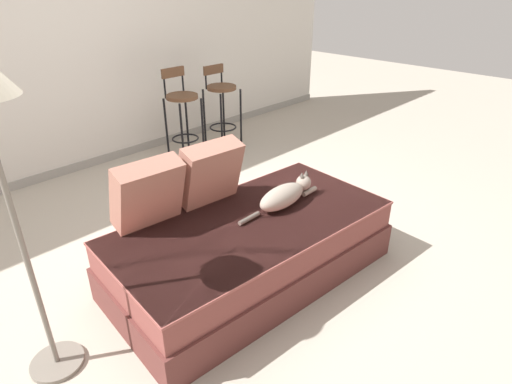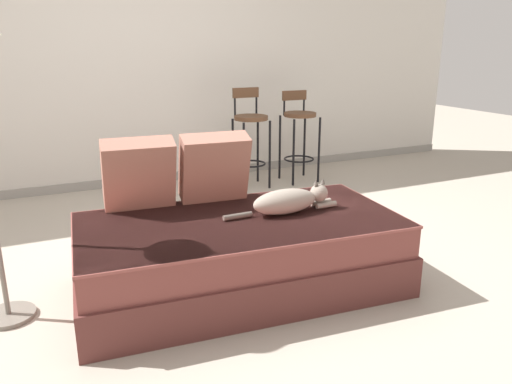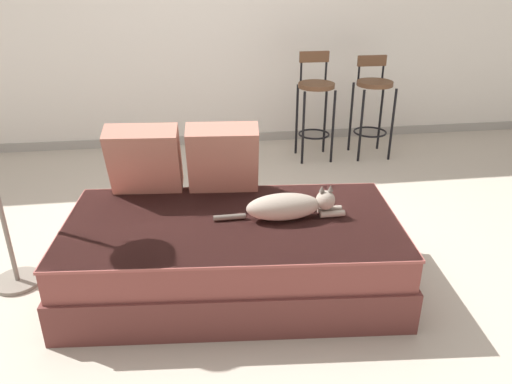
{
  "view_description": "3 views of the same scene",
  "coord_description": "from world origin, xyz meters",
  "px_view_note": "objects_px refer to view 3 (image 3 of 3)",
  "views": [
    {
      "loc": [
        -1.71,
        -2.11,
        1.9
      ],
      "look_at": [
        0.15,
        -0.3,
        0.56
      ],
      "focal_mm": 30.0,
      "sensor_mm": 36.0,
      "label": 1
    },
    {
      "loc": [
        -1.08,
        -2.94,
        1.44
      ],
      "look_at": [
        0.15,
        -0.3,
        0.56
      ],
      "focal_mm": 35.0,
      "sensor_mm": 36.0,
      "label": 2
    },
    {
      "loc": [
        -0.21,
        -2.86,
        1.77
      ],
      "look_at": [
        0.15,
        -0.3,
        0.56
      ],
      "focal_mm": 35.0,
      "sensor_mm": 36.0,
      "label": 3
    }
  ],
  "objects_px": {
    "couch": "(233,253)",
    "throw_pillow_corner": "(145,159)",
    "throw_pillow_middle": "(223,158)",
    "bar_stool_near_window": "(315,99)",
    "cat": "(289,206)",
    "bar_stool_by_doorway": "(373,98)"
  },
  "relations": [
    {
      "from": "throw_pillow_corner",
      "to": "bar_stool_near_window",
      "type": "relative_size",
      "value": 0.45
    },
    {
      "from": "couch",
      "to": "throw_pillow_middle",
      "type": "height_order",
      "value": "throw_pillow_middle"
    },
    {
      "from": "throw_pillow_corner",
      "to": "bar_stool_near_window",
      "type": "xyz_separation_m",
      "value": [
        1.47,
        1.61,
        -0.09
      ]
    },
    {
      "from": "cat",
      "to": "bar_stool_by_doorway",
      "type": "relative_size",
      "value": 0.78
    },
    {
      "from": "bar_stool_near_window",
      "to": "bar_stool_by_doorway",
      "type": "xyz_separation_m",
      "value": [
        0.56,
        -0.0,
        -0.02
      ]
    },
    {
      "from": "bar_stool_near_window",
      "to": "bar_stool_by_doorway",
      "type": "relative_size",
      "value": 1.05
    },
    {
      "from": "throw_pillow_corner",
      "to": "couch",
      "type": "bearing_deg",
      "value": -41.09
    },
    {
      "from": "cat",
      "to": "bar_stool_by_doorway",
      "type": "height_order",
      "value": "bar_stool_by_doorway"
    },
    {
      "from": "couch",
      "to": "bar_stool_near_window",
      "type": "distance_m",
      "value": 2.29
    },
    {
      "from": "bar_stool_near_window",
      "to": "bar_stool_by_doorway",
      "type": "bearing_deg",
      "value": -0.1
    },
    {
      "from": "couch",
      "to": "throw_pillow_middle",
      "type": "bearing_deg",
      "value": 92.14
    },
    {
      "from": "couch",
      "to": "throw_pillow_corner",
      "type": "distance_m",
      "value": 0.79
    },
    {
      "from": "throw_pillow_corner",
      "to": "cat",
      "type": "xyz_separation_m",
      "value": [
        0.81,
        -0.44,
        -0.15
      ]
    },
    {
      "from": "throw_pillow_middle",
      "to": "cat",
      "type": "relative_size",
      "value": 0.61
    },
    {
      "from": "cat",
      "to": "bar_stool_by_doorway",
      "type": "xyz_separation_m",
      "value": [
        1.23,
        2.05,
        0.05
      ]
    },
    {
      "from": "throw_pillow_corner",
      "to": "cat",
      "type": "height_order",
      "value": "throw_pillow_corner"
    },
    {
      "from": "throw_pillow_middle",
      "to": "bar_stool_near_window",
      "type": "bearing_deg",
      "value": 58.74
    },
    {
      "from": "throw_pillow_corner",
      "to": "throw_pillow_middle",
      "type": "xyz_separation_m",
      "value": [
        0.47,
        -0.04,
        -0.0
      ]
    },
    {
      "from": "cat",
      "to": "bar_stool_by_doorway",
      "type": "distance_m",
      "value": 2.39
    },
    {
      "from": "throw_pillow_corner",
      "to": "cat",
      "type": "relative_size",
      "value": 0.61
    },
    {
      "from": "throw_pillow_corner",
      "to": "cat",
      "type": "bearing_deg",
      "value": -28.76
    },
    {
      "from": "cat",
      "to": "couch",
      "type": "bearing_deg",
      "value": 176.92
    }
  ]
}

